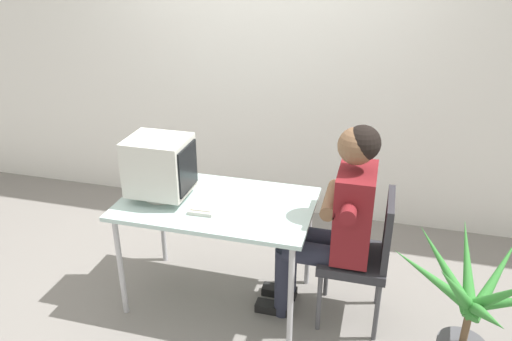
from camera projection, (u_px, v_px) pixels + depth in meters
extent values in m
plane|color=gray|center=(220.00, 296.00, 3.49)|extent=(12.00, 12.00, 0.00)
cube|color=silver|center=(306.00, 44.00, 4.02)|extent=(8.00, 0.10, 3.00)
cylinder|color=#B7B7BC|center=(121.00, 267.00, 3.20)|extent=(0.04, 0.04, 0.72)
cylinder|color=#B7B7BC|center=(291.00, 296.00, 2.94)|extent=(0.04, 0.04, 0.72)
cylinder|color=#B7B7BC|center=(162.00, 219.00, 3.75)|extent=(0.04, 0.04, 0.72)
cylinder|color=#B7B7BC|center=(308.00, 240.00, 3.48)|extent=(0.04, 0.04, 0.72)
cube|color=silver|center=(217.00, 204.00, 3.19)|extent=(1.23, 0.74, 0.03)
cylinder|color=silver|center=(162.00, 196.00, 3.23)|extent=(0.21, 0.21, 0.02)
cylinder|color=silver|center=(162.00, 193.00, 3.22)|extent=(0.06, 0.06, 0.03)
cube|color=silver|center=(159.00, 165.00, 3.14)|extent=(0.37, 0.32, 0.36)
cube|color=black|center=(188.00, 168.00, 3.09)|extent=(0.01, 0.27, 0.29)
cube|color=silver|center=(210.00, 199.00, 3.19)|extent=(0.17, 0.43, 0.02)
cube|color=beige|center=(210.00, 196.00, 3.19)|extent=(0.14, 0.39, 0.01)
cylinder|color=#4C4C51|center=(319.00, 302.00, 3.12)|extent=(0.03, 0.03, 0.42)
cylinder|color=#4C4C51|center=(377.00, 312.00, 3.03)|extent=(0.03, 0.03, 0.42)
cylinder|color=#4C4C51|center=(327.00, 270.00, 3.42)|extent=(0.03, 0.03, 0.42)
cylinder|color=#4C4C51|center=(379.00, 278.00, 3.34)|extent=(0.03, 0.03, 0.42)
cube|color=#2D2D33|center=(353.00, 259.00, 3.13)|extent=(0.41, 0.41, 0.06)
cube|color=#2D2D33|center=(388.00, 230.00, 2.99)|extent=(0.04, 0.37, 0.42)
cube|color=maroon|center=(354.00, 213.00, 3.00)|extent=(0.22, 0.39, 0.56)
sphere|color=brown|center=(357.00, 146.00, 2.82)|extent=(0.22, 0.22, 0.22)
sphere|color=black|center=(363.00, 143.00, 2.81)|extent=(0.21, 0.21, 0.21)
cylinder|color=#262838|center=(316.00, 255.00, 3.08)|extent=(0.40, 0.14, 0.14)
cylinder|color=#262838|center=(320.00, 239.00, 3.24)|extent=(0.40, 0.14, 0.14)
cylinder|color=#262838|center=(283.00, 282.00, 3.23)|extent=(0.11, 0.11, 0.50)
cylinder|color=#262838|center=(289.00, 266.00, 3.39)|extent=(0.11, 0.11, 0.50)
cube|color=black|center=(274.00, 308.00, 3.34)|extent=(0.24, 0.09, 0.06)
cube|color=black|center=(279.00, 291.00, 3.50)|extent=(0.24, 0.09, 0.06)
cylinder|color=maroon|center=(349.00, 212.00, 2.76)|extent=(0.09, 0.14, 0.09)
cylinder|color=maroon|center=(356.00, 179.00, 3.15)|extent=(0.09, 0.14, 0.09)
cylinder|color=brown|center=(332.00, 199.00, 3.00)|extent=(0.09, 0.39, 0.09)
cylinder|color=brown|center=(466.00, 325.00, 2.66)|extent=(0.04, 0.04, 0.25)
cone|color=#388737|center=(495.00, 277.00, 2.66)|extent=(0.33, 0.44, 0.38)
cone|color=#388737|center=(467.00, 266.00, 2.70)|extent=(0.13, 0.46, 0.41)
cone|color=#388737|center=(446.00, 270.00, 2.68)|extent=(0.38, 0.36, 0.42)
cone|color=#388737|center=(436.00, 281.00, 2.64)|extent=(0.51, 0.17, 0.33)
cone|color=#388737|center=(457.00, 291.00, 2.47)|extent=(0.32, 0.34, 0.47)
cone|color=#388737|center=(486.00, 316.00, 2.40)|extent=(0.14, 0.51, 0.33)
cone|color=#388737|center=(501.00, 296.00, 2.43)|extent=(0.32, 0.32, 0.48)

